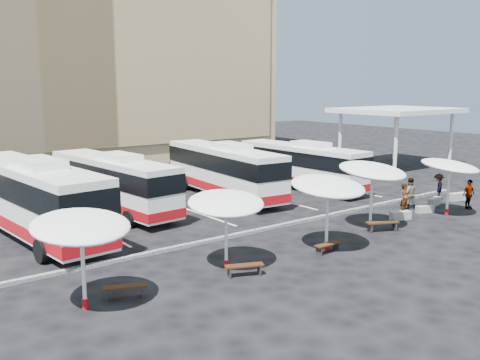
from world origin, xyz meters
TOP-DOWN VIEW (x-y plane):
  - ground at (0.00, 0.00)m, footprint 120.00×120.00m
  - sandstone_building at (0.00, 31.87)m, footprint 42.00×18.25m
  - service_canopy at (24.00, 10.00)m, footprint 10.00×8.00m
  - curb_divider at (0.00, 0.50)m, footprint 34.00×0.25m
  - bay_lines at (0.00, 8.00)m, footprint 24.15×12.00m
  - bus_0 at (-8.94, 6.49)m, footprint 3.64×12.59m
  - bus_1 at (-3.73, 8.89)m, footprint 3.28×11.16m
  - bus_2 at (3.86, 8.51)m, footprint 3.37×11.57m
  - bus_3 at (9.84, 7.45)m, footprint 2.75×10.77m
  - sunshade_0 at (-10.24, -3.29)m, footprint 3.31×3.35m
  - sunshade_1 at (-4.23, -2.92)m, footprint 3.94×3.96m
  - sunshade_2 at (0.72, -3.69)m, footprint 3.53×3.57m
  - sunshade_3 at (5.17, -2.54)m, footprint 3.79×3.83m
  - sunshade_4 at (10.87, -3.34)m, footprint 4.16×4.18m
  - wood_bench_0 at (-8.79, -3.25)m, footprint 1.53×0.98m
  - wood_bench_1 at (-4.19, -4.05)m, footprint 1.54×0.95m
  - wood_bench_2 at (0.50, -4.00)m, footprint 1.38×0.37m
  - wood_bench_3 at (5.20, -3.27)m, footprint 1.69×1.10m
  - conc_bench_0 at (7.96, -2.36)m, footprint 1.26×0.71m
  - conc_bench_1 at (10.43, -2.22)m, footprint 1.13×0.70m
  - conc_bench_2 at (12.60, -1.45)m, footprint 1.27×0.64m
  - conc_bench_3 at (15.01, -1.57)m, footprint 1.35×0.72m
  - passenger_0 at (9.22, -1.66)m, footprint 0.75×0.64m
  - passenger_1 at (10.56, -1.09)m, footprint 1.15×1.12m
  - passenger_2 at (13.32, -3.21)m, footprint 1.06×0.50m
  - passenger_3 at (13.77, -0.90)m, footprint 1.31×1.13m

SIDE VIEW (x-z plane):
  - ground at x=0.00m, z-range 0.00..0.00m
  - bay_lines at x=0.00m, z-range 0.00..0.01m
  - curb_divider at x=0.00m, z-range 0.00..0.15m
  - conc_bench_1 at x=10.43m, z-range 0.00..0.40m
  - conc_bench_0 at x=7.96m, z-range 0.00..0.45m
  - conc_bench_2 at x=12.60m, z-range 0.00..0.45m
  - conc_bench_3 at x=15.01m, z-range 0.00..0.48m
  - wood_bench_2 at x=0.50m, z-range 0.11..0.54m
  - wood_bench_0 at x=-8.79m, z-range 0.12..0.58m
  - wood_bench_1 at x=-4.19m, z-range 0.12..0.58m
  - wood_bench_3 at x=5.20m, z-range 0.14..0.64m
  - passenger_0 at x=9.22m, z-range 0.00..1.75m
  - passenger_3 at x=13.77m, z-range 0.00..1.76m
  - passenger_2 at x=13.32m, z-range 0.00..1.77m
  - passenger_1 at x=10.56m, z-range 0.00..1.87m
  - bus_3 at x=9.84m, z-range 0.04..3.44m
  - bus_1 at x=-3.73m, z-range 0.04..3.53m
  - bus_2 at x=3.86m, z-range 0.04..3.66m
  - bus_0 at x=-8.94m, z-range 0.04..3.98m
  - sunshade_1 at x=-4.23m, z-range 1.11..4.27m
  - sunshade_4 at x=10.87m, z-range 1.15..4.44m
  - sunshade_0 at x=-10.24m, z-range 1.16..4.47m
  - sunshade_2 at x=0.72m, z-range 1.19..4.59m
  - sunshade_3 at x=5.17m, z-range 1.23..4.75m
  - service_canopy at x=24.00m, z-range 2.27..7.47m
  - sandstone_building at x=0.00m, z-range -2.17..27.43m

